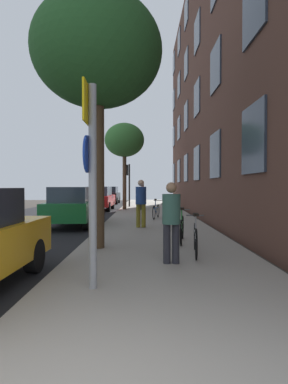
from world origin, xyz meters
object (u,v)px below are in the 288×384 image
object	(u,v)px
sign_post	(91,168)
tree_near	(97,53)
car_2	(99,198)
bicycle_1	(182,228)
bicycle_0	(195,238)
bicycle_4	(168,209)
tree_far	(124,141)
pedestrian_1	(141,200)
traffic_light	(128,177)
pedestrian_2	(142,195)
car_1	(73,206)
pedestrian_0	(171,217)
bicycle_3	(156,211)
car_3	(109,195)
bicycle_2	(166,217)

from	to	relation	value
sign_post	tree_near	distance (m)	4.34
car_2	bicycle_1	bearing A→B (deg)	-72.16
bicycle_0	sign_post	bearing A→B (deg)	-130.49
tree_near	bicycle_4	bearing A→B (deg)	74.13
tree_far	pedestrian_1	size ratio (longest dim) A/B	3.22
traffic_light	bicycle_4	size ratio (longest dim) A/B	1.90
bicycle_1	pedestrian_1	xyz separation A→B (m)	(-1.16, 3.10, 0.64)
pedestrian_2	car_1	xyz separation A→B (m)	(-2.86, -7.45, -0.26)
tree_near	bicycle_0	bearing A→B (deg)	-19.19
pedestrian_0	bicycle_1	bearing A→B (deg)	78.07
bicycle_4	pedestrian_0	distance (m)	10.17
tree_far	bicycle_3	world-z (taller)	tree_far
bicycle_4	car_1	distance (m)	5.43
sign_post	car_3	size ratio (longest dim) A/B	0.75
pedestrian_0	pedestrian_1	world-z (taller)	pedestrian_1
tree_near	pedestrian_1	distance (m)	5.54
sign_post	pedestrian_0	distance (m)	2.20
bicycle_1	bicycle_3	xyz separation A→B (m)	(-0.47, 6.30, -0.01)
bicycle_3	bicycle_4	distance (m)	1.62
sign_post	bicycle_2	bearing A→B (deg)	77.00
traffic_light	car_2	bearing A→B (deg)	-127.73
bicycle_2	bicycle_3	bearing A→B (deg)	95.50
pedestrian_1	traffic_light	bearing A→B (deg)	95.28
sign_post	pedestrian_1	bearing A→B (deg)	84.41
tree_near	tree_far	world-z (taller)	tree_near
pedestrian_0	sign_post	bearing A→B (deg)	-131.65
tree_far	car_2	xyz separation A→B (m)	(-1.76, 0.58, -3.85)
sign_post	bicycle_4	xyz separation A→B (m)	(2.07, 11.64, -1.46)
bicycle_0	bicycle_2	distance (m)	4.91
pedestrian_1	bicycle_4	bearing A→B (deg)	73.47
bicycle_2	pedestrian_1	distance (m)	1.19
bicycle_1	car_1	distance (m)	5.97
bicycle_2	pedestrian_1	size ratio (longest dim) A/B	0.93
bicycle_0	bicycle_3	xyz separation A→B (m)	(-0.58, 7.88, 0.00)
pedestrian_1	car_2	world-z (taller)	pedestrian_1
tree_near	car_3	distance (m)	22.34
bicycle_2	pedestrian_1	xyz separation A→B (m)	(-0.98, -0.22, 0.65)
bicycle_1	car_3	world-z (taller)	car_3
traffic_light	bicycle_3	world-z (taller)	traffic_light
bicycle_1	bicycle_0	bearing A→B (deg)	-85.87
traffic_light	bicycle_0	world-z (taller)	traffic_light
car_1	bicycle_0	bearing A→B (deg)	-55.42
tree_far	bicycle_0	size ratio (longest dim) A/B	3.45
sign_post	tree_far	distance (m)	16.27
tree_far	bicycle_1	distance (m)	13.08
traffic_light	bicycle_2	distance (m)	12.12
bicycle_4	pedestrian_2	world-z (taller)	pedestrian_2
bicycle_2	car_2	xyz separation A→B (m)	(-3.92, 9.42, 0.35)
pedestrian_2	car_3	bearing A→B (deg)	109.23
sign_post	pedestrian_1	size ratio (longest dim) A/B	1.72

